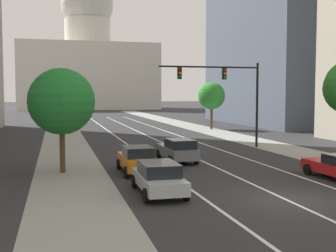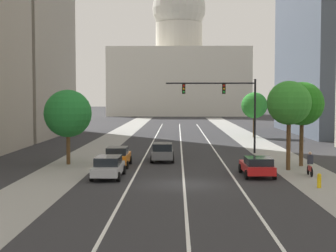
{
  "view_description": "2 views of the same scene",
  "coord_description": "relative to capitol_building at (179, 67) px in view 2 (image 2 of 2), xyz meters",
  "views": [
    {
      "loc": [
        -9.71,
        -16.94,
        4.65
      ],
      "look_at": [
        0.2,
        21.64,
        1.69
      ],
      "focal_mm": 46.71,
      "sensor_mm": 36.0,
      "label": 1
    },
    {
      "loc": [
        -0.42,
        -31.87,
        5.61
      ],
      "look_at": [
        -1.53,
        27.64,
        2.09
      ],
      "focal_mm": 54.09,
      "sensor_mm": 36.0,
      "label": 2
    }
  ],
  "objects": [
    {
      "name": "ground_plane",
      "position": [
        0.0,
        -78.41,
        -14.1
      ],
      "size": [
        400.0,
        400.0,
        0.0
      ],
      "primitive_type": "plane",
      "color": "#2B2B2D"
    },
    {
      "name": "car_silver",
      "position": [
        -5.16,
        -115.91,
        -13.32
      ],
      "size": [
        2.03,
        4.58,
        1.49
      ],
      "rotation": [
        0.0,
        0.0,
        1.56
      ],
      "color": "#B2B5BA",
      "rests_on": "ground"
    },
    {
      "name": "capitol_building",
      "position": [
        0.0,
        0.0,
        0.0
      ],
      "size": [
        40.25,
        22.96,
        40.29
      ],
      "color": "beige",
      "rests_on": "ground"
    },
    {
      "name": "street_tree_near_right",
      "position": [
        8.0,
        -112.0,
        -9.03
      ],
      "size": [
        3.33,
        3.33,
        6.77
      ],
      "color": "#51381E",
      "rests_on": "ground"
    },
    {
      "name": "street_tree_far_right",
      "position": [
        9.52,
        -109.77,
        -9.12
      ],
      "size": [
        3.48,
        3.48,
        6.74
      ],
      "color": "#51381E",
      "rests_on": "ground"
    },
    {
      "name": "car_red",
      "position": [
        5.16,
        -115.09,
        -13.37
      ],
      "size": [
        2.15,
        4.5,
        1.39
      ],
      "rotation": [
        0.0,
        0.0,
        1.58
      ],
      "color": "red",
      "rests_on": "ground"
    },
    {
      "name": "cyclist",
      "position": [
        8.88,
        -114.91,
        -13.25
      ],
      "size": [
        0.37,
        1.7,
        1.72
      ],
      "rotation": [
        0.0,
        0.0,
        1.54
      ],
      "color": "black",
      "rests_on": "ground"
    },
    {
      "name": "car_gray",
      "position": [
        -1.71,
        -106.88,
        -13.27
      ],
      "size": [
        2.07,
        4.71,
        1.61
      ],
      "rotation": [
        0.0,
        0.0,
        1.59
      ],
      "color": "slate",
      "rests_on": "ground"
    },
    {
      "name": "street_tree_mid_right",
      "position": [
        10.03,
        -81.43,
        -9.76
      ],
      "size": [
        3.55,
        3.55,
        6.14
      ],
      "color": "#51381E",
      "rests_on": "ground"
    },
    {
      "name": "sidewalk_right",
      "position": [
        8.95,
        -83.41,
        -14.09
      ],
      "size": [
        4.13,
        130.0,
        0.01
      ],
      "primitive_type": "cube",
      "color": "gray",
      "rests_on": "ground"
    },
    {
      "name": "fire_hydrant",
      "position": [
        8.24,
        -119.53,
        -13.64
      ],
      "size": [
        0.26,
        0.35,
        0.91
      ],
      "color": "yellow",
      "rests_on": "ground"
    },
    {
      "name": "traffic_signal_mast",
      "position": [
        4.46,
        -100.65,
        -8.79
      ],
      "size": [
        8.84,
        0.39,
        7.28
      ],
      "color": "black",
      "rests_on": "ground"
    },
    {
      "name": "lane_stripe_left",
      "position": [
        -3.44,
        -93.41,
        -14.09
      ],
      "size": [
        0.16,
        90.0,
        0.01
      ],
      "primitive_type": "cube",
      "color": "white",
      "rests_on": "ground"
    },
    {
      "name": "car_orange",
      "position": [
        -5.16,
        -110.37,
        -13.28
      ],
      "size": [
        1.93,
        4.19,
        1.6
      ],
      "rotation": [
        0.0,
        0.0,
        1.57
      ],
      "color": "orange",
      "rests_on": "ground"
    },
    {
      "name": "lane_stripe_center",
      "position": [
        0.0,
        -93.41,
        -14.09
      ],
      "size": [
        0.16,
        90.0,
        0.01
      ],
      "primitive_type": "cube",
      "color": "white",
      "rests_on": "ground"
    },
    {
      "name": "street_tree_mid_left",
      "position": [
        -9.39,
        -109.14,
        -9.92
      ],
      "size": [
        3.9,
        3.9,
        6.14
      ],
      "color": "#51381E",
      "rests_on": "ground"
    },
    {
      "name": "lane_stripe_right",
      "position": [
        3.44,
        -93.41,
        -14.09
      ],
      "size": [
        0.16,
        90.0,
        0.01
      ],
      "primitive_type": "cube",
      "color": "white",
      "rests_on": "ground"
    },
    {
      "name": "sidewalk_left",
      "position": [
        -8.95,
        -83.41,
        -14.09
      ],
      "size": [
        4.13,
        130.0,
        0.01
      ],
      "primitive_type": "cube",
      "color": "gray",
      "rests_on": "ground"
    }
  ]
}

